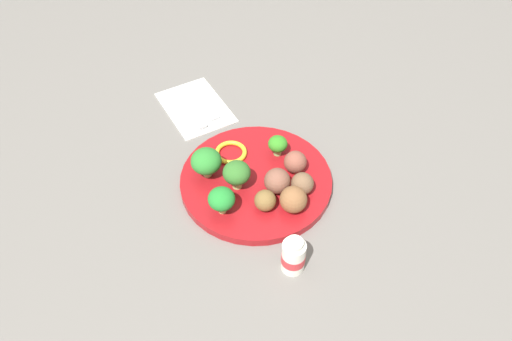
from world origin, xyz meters
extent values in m
plane|color=slate|center=(0.00, 0.00, 0.00)|extent=(4.00, 4.00, 0.00)
cylinder|color=maroon|center=(0.00, 0.00, 0.01)|extent=(0.28, 0.28, 0.02)
cylinder|color=#8CC06A|center=(-0.03, 0.07, 0.02)|extent=(0.01, 0.01, 0.01)
ellipsoid|color=#338422|center=(-0.03, 0.07, 0.04)|extent=(0.04, 0.04, 0.03)
cylinder|color=#A5C56D|center=(0.00, -0.04, 0.02)|extent=(0.02, 0.02, 0.02)
ellipsoid|color=#326A28|center=(0.00, -0.04, 0.05)|extent=(0.05, 0.05, 0.04)
cylinder|color=#AAC76D|center=(0.04, -0.09, 0.02)|extent=(0.01, 0.01, 0.02)
ellipsoid|color=#23812E|center=(0.04, -0.09, 0.05)|extent=(0.05, 0.05, 0.04)
cylinder|color=#ABC16E|center=(-0.05, -0.07, 0.02)|extent=(0.02, 0.02, 0.02)
ellipsoid|color=#2C7D2E|center=(-0.05, -0.07, 0.05)|extent=(0.06, 0.06, 0.04)
sphere|color=brown|center=(0.07, 0.05, 0.04)|extent=(0.04, 0.04, 0.04)
sphere|color=brown|center=(0.02, 0.07, 0.04)|extent=(0.04, 0.04, 0.04)
sphere|color=brown|center=(0.07, -0.02, 0.04)|extent=(0.04, 0.04, 0.04)
sphere|color=brown|center=(0.09, 0.02, 0.04)|extent=(0.05, 0.05, 0.05)
sphere|color=brown|center=(0.04, 0.02, 0.04)|extent=(0.05, 0.05, 0.05)
torus|color=yellow|center=(-0.08, -0.01, 0.02)|extent=(0.07, 0.07, 0.01)
cube|color=white|center=(-0.25, 0.00, 0.00)|extent=(0.17, 0.12, 0.01)
cube|color=silver|center=(-0.27, 0.02, 0.01)|extent=(0.09, 0.01, 0.01)
cube|color=silver|center=(-0.21, 0.02, 0.01)|extent=(0.03, 0.02, 0.01)
cube|color=silver|center=(-0.28, -0.02, 0.01)|extent=(0.09, 0.02, 0.01)
cube|color=silver|center=(-0.21, -0.02, 0.01)|extent=(0.06, 0.02, 0.01)
cylinder|color=white|center=(0.18, -0.04, 0.03)|extent=(0.04, 0.04, 0.06)
cylinder|color=red|center=(0.18, -0.04, 0.03)|extent=(0.04, 0.04, 0.02)
cylinder|color=silver|center=(0.18, -0.04, 0.07)|extent=(0.03, 0.03, 0.01)
camera|label=1|loc=(0.53, -0.32, 0.71)|focal=35.76mm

